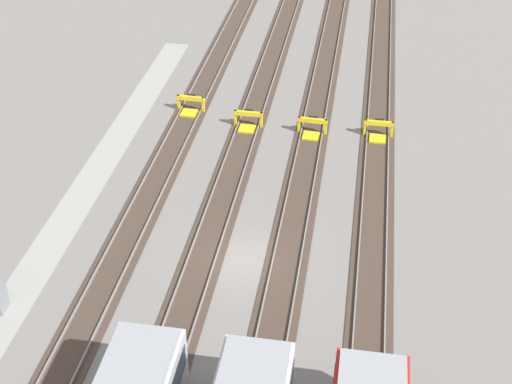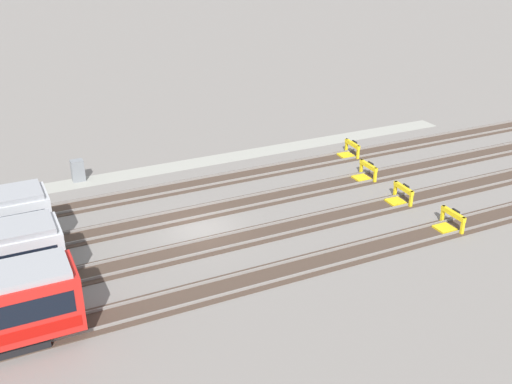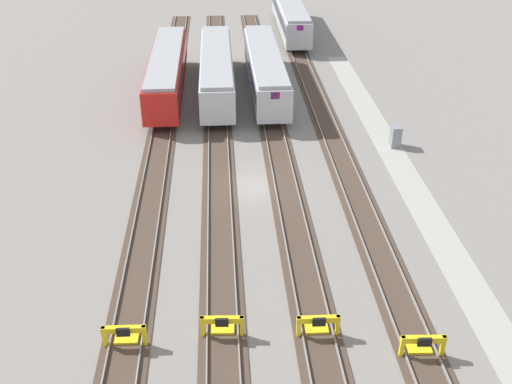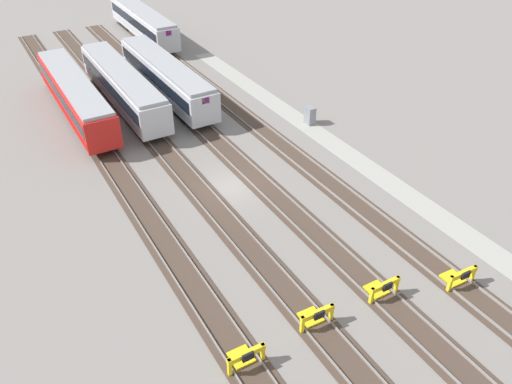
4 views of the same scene
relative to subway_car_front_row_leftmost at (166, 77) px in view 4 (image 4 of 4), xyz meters
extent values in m
plane|color=gray|center=(-17.48, 2.20, -2.04)|extent=(400.00, 400.00, 0.00)
cube|color=#9E9E93|center=(-17.48, -8.36, -2.04)|extent=(54.00, 2.00, 0.01)
cube|color=#47382D|center=(-17.48, -4.40, -2.01)|extent=(90.00, 2.23, 0.06)
cube|color=gray|center=(-17.48, -3.68, -1.90)|extent=(90.00, 0.07, 0.15)
cube|color=gray|center=(-17.48, -5.12, -1.90)|extent=(90.00, 0.07, 0.15)
cube|color=#47382D|center=(-17.48, 0.00, -2.01)|extent=(90.00, 2.24, 0.06)
cube|color=gray|center=(-17.48, 0.72, -1.90)|extent=(90.00, 0.07, 0.15)
cube|color=gray|center=(-17.48, -0.72, -1.90)|extent=(90.00, 0.07, 0.15)
cube|color=#47382D|center=(-17.48, 4.40, -2.01)|extent=(90.00, 2.24, 0.06)
cube|color=gray|center=(-17.48, 5.12, -1.90)|extent=(90.00, 0.07, 0.15)
cube|color=gray|center=(-17.48, 3.68, -1.90)|extent=(90.00, 0.07, 0.15)
cube|color=#47382D|center=(-17.48, 8.80, -2.01)|extent=(90.00, 2.23, 0.06)
cube|color=gray|center=(-17.48, 9.52, -1.90)|extent=(90.00, 0.07, 0.15)
cube|color=gray|center=(-17.48, 8.08, -1.90)|extent=(90.00, 0.07, 0.15)
cube|color=silver|center=(0.00, 0.00, 0.01)|extent=(18.02, 2.93, 2.70)
cube|color=black|center=(0.00, 0.00, 0.33)|extent=(17.30, 2.96, 1.08)
cube|color=#B2B5BA|center=(0.00, 0.00, -0.75)|extent=(17.66, 2.96, 0.54)
cube|color=#999BA0|center=(0.00, 0.00, 1.51)|extent=(17.48, 2.64, 0.30)
cube|color=#B21E99|center=(8.96, 0.06, 1.01)|extent=(0.08, 0.70, 0.56)
cube|color=#B21E99|center=(-8.96, -0.06, 1.01)|extent=(0.08, 0.70, 0.56)
cube|color=black|center=(5.58, 0.04, -1.69)|extent=(3.62, 2.27, 0.70)
cube|color=black|center=(-5.58, -0.04, -1.69)|extent=(3.62, 2.27, 0.70)
cube|color=red|center=(0.00, 8.79, 0.01)|extent=(18.01, 2.85, 2.70)
cube|color=black|center=(0.00, 8.79, 0.33)|extent=(17.29, 2.89, 1.08)
cube|color=#B70F0A|center=(0.00, 8.79, -0.75)|extent=(17.65, 2.88, 0.54)
cube|color=#999BA0|center=(0.00, 8.79, 1.51)|extent=(17.47, 2.57, 0.30)
cube|color=#B21E99|center=(8.96, 8.82, 1.01)|extent=(0.08, 0.70, 0.56)
cube|color=#B21E99|center=(-8.96, 8.77, 1.01)|extent=(0.08, 0.70, 0.56)
cube|color=black|center=(5.58, 8.81, -1.69)|extent=(3.61, 2.25, 0.70)
cube|color=black|center=(-5.58, 8.78, -1.69)|extent=(3.61, 2.25, 0.70)
cube|color=silver|center=(18.84, -4.44, 0.01)|extent=(18.02, 2.91, 2.70)
cube|color=black|center=(18.84, -4.44, 0.33)|extent=(17.30, 2.94, 1.08)
cube|color=#B2B5BA|center=(18.84, -4.44, -0.75)|extent=(17.66, 2.94, 0.54)
cube|color=#999BA0|center=(18.84, -4.44, 1.51)|extent=(17.47, 2.62, 0.30)
cube|color=#B21E99|center=(9.88, -4.39, 1.01)|extent=(0.08, 0.70, 0.56)
cube|color=black|center=(24.42, -4.47, -1.69)|extent=(3.61, 2.26, 0.70)
cube|color=black|center=(13.26, -4.41, -1.69)|extent=(3.61, 2.26, 0.70)
cube|color=silver|center=(0.00, 4.37, 0.01)|extent=(18.01, 2.83, 2.70)
cube|color=black|center=(0.00, 4.37, 0.33)|extent=(17.29, 2.87, 1.08)
cube|color=#B2B5BA|center=(0.00, 4.37, -0.75)|extent=(17.65, 2.86, 0.54)
cube|color=#999BA0|center=(0.00, 4.37, 1.51)|extent=(17.46, 2.55, 0.30)
cube|color=#B21E99|center=(8.96, 4.39, 1.01)|extent=(0.08, 0.70, 0.56)
cube|color=#B21E99|center=(-8.96, 4.35, 1.01)|extent=(0.08, 0.70, 0.56)
cube|color=black|center=(5.58, 4.38, -1.69)|extent=(3.60, 2.25, 0.70)
cube|color=black|center=(-5.58, 4.36, -1.69)|extent=(3.60, 2.25, 0.70)
cube|color=yellow|center=(-33.00, -3.50, -1.46)|extent=(0.19, 0.19, 1.15)
cube|color=yellow|center=(-33.09, -5.30, -1.46)|extent=(0.19, 0.19, 1.15)
cube|color=yellow|center=(-33.05, -4.40, -1.04)|extent=(0.34, 2.01, 0.30)
cube|color=yellow|center=(-32.50, -4.43, -1.95)|extent=(1.15, 1.13, 0.18)
cube|color=black|center=(-33.22, -4.39, -1.04)|extent=(0.15, 0.61, 0.44)
cube|color=yellow|center=(-31.48, 0.90, -1.46)|extent=(0.18, 0.18, 1.15)
cube|color=yellow|center=(-31.51, -0.90, -1.46)|extent=(0.18, 0.18, 1.15)
cube|color=yellow|center=(-31.49, 0.00, -1.04)|extent=(0.27, 2.00, 0.30)
cube|color=yellow|center=(-30.94, -0.01, -1.95)|extent=(1.12, 1.10, 0.18)
cube|color=black|center=(-31.67, 0.00, -1.04)|extent=(0.13, 0.60, 0.44)
cube|color=yellow|center=(-31.20, 5.30, -1.46)|extent=(0.19, 0.19, 1.15)
cube|color=yellow|center=(-31.29, 3.50, -1.46)|extent=(0.19, 0.19, 1.15)
cube|color=yellow|center=(-31.24, 4.40, -1.04)|extent=(0.34, 2.01, 0.30)
cube|color=yellow|center=(-30.69, 4.37, -1.95)|extent=(1.15, 1.13, 0.18)
cube|color=black|center=(-31.42, 4.41, -1.04)|extent=(0.15, 0.61, 0.44)
cube|color=yellow|center=(-31.57, 9.70, -1.46)|extent=(0.18, 0.18, 1.15)
cube|color=yellow|center=(-31.60, 7.90, -1.46)|extent=(0.18, 0.18, 1.15)
cube|color=yellow|center=(-31.58, 8.80, -1.04)|extent=(0.28, 2.00, 0.30)
cube|color=yellow|center=(-31.03, 8.79, -1.95)|extent=(1.12, 1.10, 0.18)
cube|color=black|center=(-31.76, 8.80, -1.04)|extent=(0.13, 0.60, 0.44)
cube|color=gray|center=(-12.06, -8.81, -1.24)|extent=(0.90, 0.70, 1.60)
cube|color=#333338|center=(-12.06, -9.17, -1.00)|extent=(0.70, 0.04, 0.36)
camera|label=1|loc=(10.55, 7.38, 22.20)|focal=50.00mm
camera|label=2|loc=(-6.36, 33.25, 15.52)|focal=42.00mm
camera|label=3|loc=(-51.81, 4.17, 17.78)|focal=42.00mm
camera|label=4|loc=(-44.71, 15.97, 18.70)|focal=35.00mm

